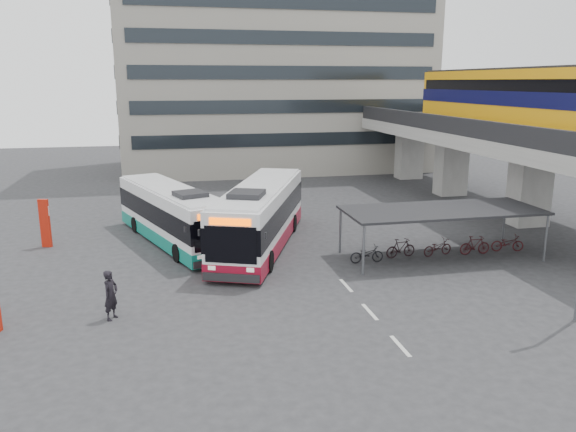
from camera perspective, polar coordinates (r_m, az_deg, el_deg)
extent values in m
plane|color=#28282B|center=(24.62, 0.34, -7.51)|extent=(120.00, 120.00, 0.00)
cube|color=gray|center=(38.11, 23.32, 2.54)|extent=(2.20, 1.60, 4.60)
cube|color=gray|center=(46.48, 16.25, 4.90)|extent=(2.20, 1.60, 4.60)
cube|color=gray|center=(53.59, 12.21, 6.21)|extent=(2.20, 1.60, 4.60)
cube|color=gray|center=(41.03, 20.47, 7.39)|extent=(8.00, 32.00, 0.90)
cube|color=black|center=(39.06, 15.88, 8.93)|extent=(0.35, 32.00, 1.10)
cube|color=black|center=(43.08, 24.84, 8.59)|extent=(0.35, 32.00, 1.10)
cube|color=orange|center=(39.71, 21.85, 10.79)|extent=(2.90, 20.00, 3.90)
cube|color=#090A36|center=(39.70, 21.88, 11.08)|extent=(2.98, 20.02, 0.90)
cube|color=black|center=(39.69, 21.98, 12.23)|extent=(2.96, 19.20, 0.70)
cube|color=black|center=(39.70, 22.10, 13.60)|extent=(2.70, 19.60, 0.25)
cylinder|color=#595B60|center=(29.58, 5.33, -1.49)|extent=(0.12, 0.12, 2.40)
cylinder|color=#595B60|center=(33.68, 21.11, -0.51)|extent=(0.12, 0.12, 2.40)
cylinder|color=#595B60|center=(26.31, 7.67, -3.47)|extent=(0.12, 0.12, 2.40)
cylinder|color=#595B60|center=(30.84, 24.72, -2.08)|extent=(0.12, 0.12, 2.40)
cube|color=black|center=(29.48, 15.38, 0.58)|extent=(10.00, 4.00, 0.12)
imported|color=black|center=(28.41, 7.92, -3.78)|extent=(1.71, 0.60, 0.90)
imported|color=black|center=(29.12, 11.64, -3.40)|extent=(1.66, 0.47, 1.00)
imported|color=black|center=(29.98, 15.14, -3.20)|extent=(1.71, 0.60, 0.90)
imported|color=black|center=(30.92, 18.45, -2.83)|extent=(1.66, 0.47, 1.00)
imported|color=#350C0F|center=(31.98, 21.54, -2.65)|extent=(1.71, 0.60, 0.90)
cube|color=gray|center=(59.57, -1.60, 17.04)|extent=(30.00, 15.00, 25.00)
cube|color=beige|center=(20.10, 11.34, -12.82)|extent=(0.15, 1.60, 0.01)
cube|color=beige|center=(22.62, 8.30, -9.61)|extent=(0.15, 1.60, 0.01)
cube|color=beige|center=(25.24, 5.93, -7.03)|extent=(0.15, 1.60, 0.01)
cube|color=white|center=(30.36, -2.81, 0.29)|extent=(7.03, 12.54, 2.85)
cube|color=maroon|center=(30.69, -2.78, -2.11)|extent=(7.08, 12.60, 0.78)
cube|color=black|center=(30.34, -2.81, 0.53)|extent=(7.09, 12.58, 1.19)
cube|color=#F74F00|center=(24.24, -5.92, -0.59)|extent=(1.75, 0.75, 0.31)
cube|color=black|center=(27.05, -4.23, 2.21)|extent=(2.08, 2.13, 0.29)
cylinder|color=black|center=(27.31, -7.09, -4.31)|extent=(0.67, 1.08, 1.04)
cylinder|color=black|center=(33.80, 0.52, -0.72)|extent=(0.67, 1.08, 1.04)
cube|color=white|center=(32.01, -11.74, 0.38)|extent=(6.13, 11.42, 2.59)
cube|color=#0D7563|center=(32.30, -11.64, -1.69)|extent=(6.19, 11.47, 0.71)
cube|color=black|center=(31.98, -11.75, 0.59)|extent=(6.20, 11.46, 1.08)
cube|color=#F74F00|center=(26.71, -7.52, 0.08)|extent=(1.60, 0.65, 0.28)
cube|color=black|center=(29.13, -9.90, 2.19)|extent=(1.87, 1.91, 0.26)
cylinder|color=black|center=(28.68, -11.13, -3.70)|extent=(0.59, 0.98, 0.94)
cylinder|color=black|center=(35.56, -11.77, -0.38)|extent=(0.59, 0.98, 0.94)
imported|color=black|center=(22.44, -17.56, -7.66)|extent=(0.76, 0.84, 1.94)
cube|color=#B31B0B|center=(33.18, -23.45, -0.68)|extent=(0.56, 0.31, 2.67)
cube|color=white|center=(33.03, -23.57, 0.48)|extent=(0.57, 0.21, 0.53)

